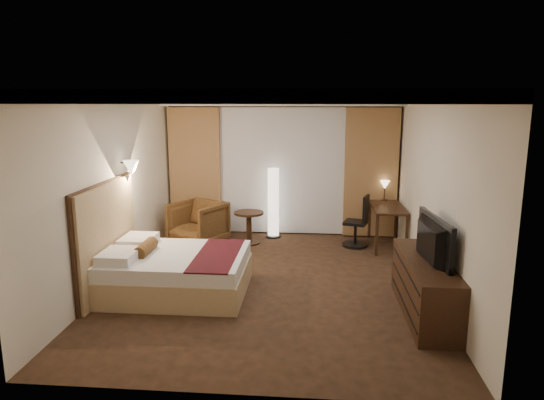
# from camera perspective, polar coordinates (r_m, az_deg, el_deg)

# --- Properties ---
(floor) EXTENTS (4.50, 5.50, 0.01)m
(floor) POSITION_cam_1_polar(r_m,az_deg,el_deg) (7.16, -0.28, -9.71)
(floor) COLOR black
(floor) RESTS_ON ground
(ceiling) EXTENTS (4.50, 5.50, 0.01)m
(ceiling) POSITION_cam_1_polar(r_m,az_deg,el_deg) (6.66, -0.30, 12.45)
(ceiling) COLOR white
(ceiling) RESTS_ON back_wall
(back_wall) EXTENTS (4.50, 0.02, 2.70)m
(back_wall) POSITION_cam_1_polar(r_m,az_deg,el_deg) (9.49, 1.21, 4.06)
(back_wall) COLOR beige
(back_wall) RESTS_ON floor
(left_wall) EXTENTS (0.02, 5.50, 2.70)m
(left_wall) POSITION_cam_1_polar(r_m,az_deg,el_deg) (7.33, -18.08, 1.20)
(left_wall) COLOR beige
(left_wall) RESTS_ON floor
(right_wall) EXTENTS (0.02, 5.50, 2.70)m
(right_wall) POSITION_cam_1_polar(r_m,az_deg,el_deg) (6.95, 18.51, 0.63)
(right_wall) COLOR beige
(right_wall) RESTS_ON floor
(crown_molding) EXTENTS (4.50, 5.50, 0.12)m
(crown_molding) POSITION_cam_1_polar(r_m,az_deg,el_deg) (6.66, -0.30, 11.93)
(crown_molding) COLOR black
(crown_molding) RESTS_ON ceiling
(soffit) EXTENTS (4.50, 0.50, 0.20)m
(soffit) POSITION_cam_1_polar(r_m,az_deg,el_deg) (9.16, 1.14, 11.62)
(soffit) COLOR white
(soffit) RESTS_ON ceiling
(curtain_sheer) EXTENTS (2.48, 0.04, 2.45)m
(curtain_sheer) POSITION_cam_1_polar(r_m,az_deg,el_deg) (9.43, 1.18, 3.39)
(curtain_sheer) COLOR silver
(curtain_sheer) RESTS_ON back_wall
(curtain_left_drape) EXTENTS (1.00, 0.14, 2.45)m
(curtain_left_drape) POSITION_cam_1_polar(r_m,az_deg,el_deg) (9.63, -9.01, 3.42)
(curtain_left_drape) COLOR #A8824D
(curtain_left_drape) RESTS_ON back_wall
(curtain_right_drape) EXTENTS (1.00, 0.14, 2.45)m
(curtain_right_drape) POSITION_cam_1_polar(r_m,az_deg,el_deg) (9.41, 11.55, 3.14)
(curtain_right_drape) COLOR #A8824D
(curtain_right_drape) RESTS_ON back_wall
(wall_sconce) EXTENTS (0.24, 0.24, 0.24)m
(wall_sconce) POSITION_cam_1_polar(r_m,az_deg,el_deg) (7.50, -16.21, 3.63)
(wall_sconce) COLOR white
(wall_sconce) RESTS_ON left_wall
(bed) EXTENTS (1.90, 1.48, 0.55)m
(bed) POSITION_cam_1_polar(r_m,az_deg,el_deg) (6.87, -11.11, -8.40)
(bed) COLOR white
(bed) RESTS_ON floor
(headboard) EXTENTS (0.12, 1.78, 1.50)m
(headboard) POSITION_cam_1_polar(r_m,az_deg,el_deg) (7.05, -18.78, -4.26)
(headboard) COLOR tan
(headboard) RESTS_ON floor
(armchair) EXTENTS (1.12, 1.10, 0.87)m
(armchair) POSITION_cam_1_polar(r_m,az_deg,el_deg) (8.99, -8.72, -2.46)
(armchair) COLOR #492B15
(armchair) RESTS_ON floor
(side_table) EXTENTS (0.54, 0.54, 0.60)m
(side_table) POSITION_cam_1_polar(r_m,az_deg,el_deg) (8.96, -2.72, -3.27)
(side_table) COLOR black
(side_table) RESTS_ON floor
(floor_lamp) EXTENTS (0.29, 0.29, 1.36)m
(floor_lamp) POSITION_cam_1_polar(r_m,az_deg,el_deg) (9.28, 0.16, -0.34)
(floor_lamp) COLOR white
(floor_lamp) RESTS_ON floor
(desk) EXTENTS (0.55, 1.25, 0.75)m
(desk) POSITION_cam_1_polar(r_m,az_deg,el_deg) (9.01, 13.35, -3.01)
(desk) COLOR black
(desk) RESTS_ON floor
(desk_lamp) EXTENTS (0.18, 0.18, 0.34)m
(desk_lamp) POSITION_cam_1_polar(r_m,az_deg,el_deg) (9.35, 13.10, 0.96)
(desk_lamp) COLOR #FFD899
(desk_lamp) RESTS_ON desk
(office_chair) EXTENTS (0.58, 0.58, 0.96)m
(office_chair) POSITION_cam_1_polar(r_m,az_deg,el_deg) (8.87, 9.81, -2.41)
(office_chair) COLOR black
(office_chair) RESTS_ON floor
(dresser) EXTENTS (0.50, 1.82, 0.71)m
(dresser) POSITION_cam_1_polar(r_m,az_deg,el_deg) (6.34, 17.54, -9.73)
(dresser) COLOR black
(dresser) RESTS_ON floor
(television) EXTENTS (0.75, 1.18, 0.15)m
(television) POSITION_cam_1_polar(r_m,az_deg,el_deg) (6.13, 17.65, -3.82)
(television) COLOR black
(television) RESTS_ON dresser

